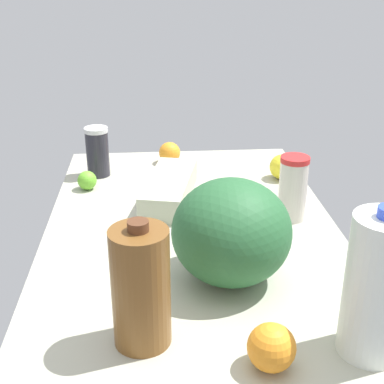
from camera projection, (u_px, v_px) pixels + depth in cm
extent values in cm
cube|color=#AEAE99|center=(192.00, 232.00, 140.11)|extent=(120.00, 76.00, 3.00)
cylinder|color=beige|center=(293.00, 191.00, 141.06)|extent=(7.42, 7.42, 16.19)
cylinder|color=red|center=(295.00, 159.00, 137.53)|extent=(7.64, 7.64, 1.40)
cube|color=#BABDA3|center=(169.00, 189.00, 154.10)|extent=(34.31, 18.35, 6.93)
cylinder|color=brown|center=(141.00, 288.00, 93.68)|extent=(10.48, 10.48, 22.63)
cylinder|color=#59331E|center=(138.00, 226.00, 88.79)|extent=(3.67, 3.67, 1.80)
ellipsoid|color=#286034|center=(231.00, 232.00, 112.69)|extent=(25.51, 25.51, 22.83)
cylinder|color=white|center=(378.00, 287.00, 90.51)|extent=(11.32, 11.32, 26.40)
cylinder|color=#282730|center=(98.00, 154.00, 170.22)|extent=(7.20, 7.20, 14.51)
cylinder|color=silver|center=(96.00, 130.00, 167.03)|extent=(7.42, 7.42, 1.40)
sphere|color=#68BB2F|center=(87.00, 180.00, 161.33)|extent=(5.76, 5.76, 5.76)
sphere|color=orange|center=(271.00, 347.00, 90.01)|extent=(8.39, 8.39, 8.39)
sphere|color=yellow|center=(282.00, 167.00, 168.75)|extent=(7.95, 7.95, 7.95)
sphere|color=orange|center=(170.00, 153.00, 182.09)|extent=(7.27, 7.27, 7.27)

